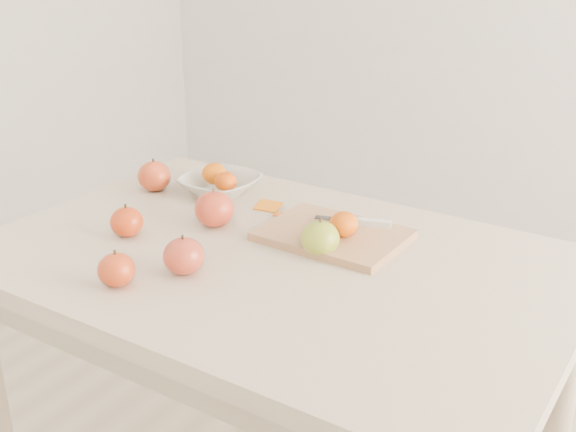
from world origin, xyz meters
The scene contains 15 objects.
table centered at (0.00, 0.00, 0.65)m, with size 1.20×0.80×0.75m.
cutting_board centered at (0.06, 0.14, 0.76)m, with size 0.30×0.22×0.02m, color tan.
board_tangerine centered at (0.09, 0.13, 0.80)m, with size 0.06×0.06×0.05m, color #CB5407.
fruit_bowl centered at (-0.32, 0.22, 0.77)m, with size 0.19×0.19×0.05m, color silver.
bowl_tangerine_near centered at (-0.34, 0.23, 0.80)m, with size 0.06×0.06×0.06m, color orange.
bowl_tangerine_far centered at (-0.29, 0.21, 0.79)m, with size 0.06×0.06×0.05m, color #C85607.
orange_peel_a centered at (-0.16, 0.21, 0.75)m, with size 0.06×0.04×0.00m, color orange.
orange_peel_b centered at (-0.09, 0.18, 0.75)m, with size 0.04×0.04×0.00m, color orange.
paring_knife centered at (0.11, 0.21, 0.78)m, with size 0.17×0.07×0.01m.
apple_green centered at (0.08, 0.05, 0.79)m, with size 0.08×0.08×0.07m, color olive.
apple_red_d centered at (-0.32, -0.09, 0.78)m, with size 0.07×0.07×0.07m, color #A11806.
apple_red_a centered at (-0.47, 0.15, 0.79)m, with size 0.08×0.08×0.08m, color maroon.
apple_red_c centered at (-0.18, -0.27, 0.78)m, with size 0.07×0.07×0.06m, color #9B1104.
apple_red_b centered at (-0.20, 0.06, 0.79)m, with size 0.09×0.09×0.08m, color maroon.
apple_red_e centered at (-0.10, -0.16, 0.79)m, with size 0.08×0.08×0.07m, color maroon.
Camera 1 is at (0.75, -1.11, 1.39)m, focal length 45.00 mm.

